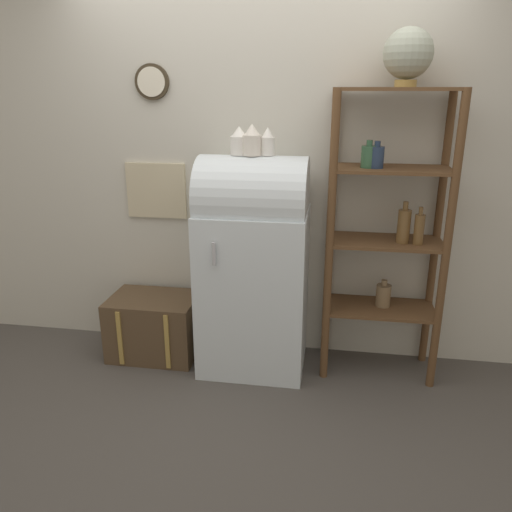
{
  "coord_description": "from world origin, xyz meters",
  "views": [
    {
      "loc": [
        0.5,
        -2.75,
        1.82
      ],
      "look_at": [
        0.02,
        0.27,
        0.79
      ],
      "focal_mm": 35.0,
      "sensor_mm": 36.0,
      "label": 1
    }
  ],
  "objects_px": {
    "refrigerator": "(254,263)",
    "globe": "(408,54)",
    "vase_right": "(268,142)",
    "vase_left": "(239,142)",
    "suitcase_trunk": "(155,326)",
    "vase_center": "(252,141)"
  },
  "relations": [
    {
      "from": "vase_left",
      "to": "vase_center",
      "type": "bearing_deg",
      "value": -13.47
    },
    {
      "from": "refrigerator",
      "to": "suitcase_trunk",
      "type": "height_order",
      "value": "refrigerator"
    },
    {
      "from": "globe",
      "to": "suitcase_trunk",
      "type": "bearing_deg",
      "value": -178.22
    },
    {
      "from": "globe",
      "to": "vase_left",
      "type": "bearing_deg",
      "value": -176.46
    },
    {
      "from": "vase_center",
      "to": "globe",
      "type": "bearing_deg",
      "value": 5.18
    },
    {
      "from": "suitcase_trunk",
      "to": "vase_center",
      "type": "distance_m",
      "value": 1.49
    },
    {
      "from": "suitcase_trunk",
      "to": "globe",
      "type": "relative_size",
      "value": 1.9
    },
    {
      "from": "globe",
      "to": "vase_right",
      "type": "xyz_separation_m",
      "value": [
        -0.78,
        -0.06,
        -0.49
      ]
    },
    {
      "from": "suitcase_trunk",
      "to": "vase_left",
      "type": "xyz_separation_m",
      "value": [
        0.63,
        -0.01,
        1.3
      ]
    },
    {
      "from": "vase_center",
      "to": "refrigerator",
      "type": "bearing_deg",
      "value": 49.2
    },
    {
      "from": "vase_left",
      "to": "vase_center",
      "type": "relative_size",
      "value": 0.91
    },
    {
      "from": "refrigerator",
      "to": "globe",
      "type": "relative_size",
      "value": 4.49
    },
    {
      "from": "refrigerator",
      "to": "vase_left",
      "type": "bearing_deg",
      "value": 172.21
    },
    {
      "from": "vase_left",
      "to": "vase_right",
      "type": "xyz_separation_m",
      "value": [
        0.18,
        -0.0,
        -0.0
      ]
    },
    {
      "from": "vase_left",
      "to": "vase_right",
      "type": "relative_size",
      "value": 1.02
    },
    {
      "from": "refrigerator",
      "to": "suitcase_trunk",
      "type": "distance_m",
      "value": 0.89
    },
    {
      "from": "suitcase_trunk",
      "to": "vase_left",
      "type": "bearing_deg",
      "value": -0.92
    },
    {
      "from": "vase_right",
      "to": "refrigerator",
      "type": "bearing_deg",
      "value": -173.88
    },
    {
      "from": "refrigerator",
      "to": "vase_left",
      "type": "distance_m",
      "value": 0.78
    },
    {
      "from": "refrigerator",
      "to": "vase_center",
      "type": "bearing_deg",
      "value": -130.8
    },
    {
      "from": "refrigerator",
      "to": "vase_center",
      "type": "xyz_separation_m",
      "value": [
        -0.01,
        -0.01,
        0.78
      ]
    },
    {
      "from": "refrigerator",
      "to": "vase_right",
      "type": "distance_m",
      "value": 0.78
    }
  ]
}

